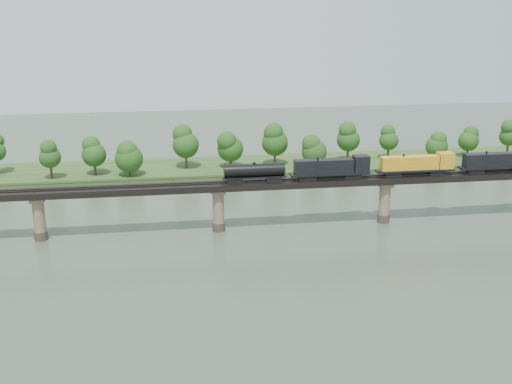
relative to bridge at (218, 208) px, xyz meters
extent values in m
plane|color=#374435|center=(0.00, -30.00, -5.46)|extent=(400.00, 400.00, 0.00)
cube|color=#2C481D|center=(0.00, 55.00, -4.66)|extent=(300.00, 24.00, 1.60)
cylinder|color=#473A2D|center=(-40.00, 0.00, -4.46)|extent=(3.00, 3.00, 2.00)
cylinder|color=#91785F|center=(-40.00, 0.00, 0.04)|extent=(2.60, 2.60, 9.00)
cube|color=#91785F|center=(-40.00, 0.00, 4.04)|extent=(3.20, 3.20, 1.00)
cylinder|color=#473A2D|center=(0.00, 0.00, -4.46)|extent=(3.00, 3.00, 2.00)
cylinder|color=#91785F|center=(0.00, 0.00, 0.04)|extent=(2.60, 2.60, 9.00)
cube|color=#91785F|center=(0.00, 0.00, 4.04)|extent=(3.20, 3.20, 1.00)
cylinder|color=#473A2D|center=(40.00, 0.00, -4.46)|extent=(3.00, 3.00, 2.00)
cylinder|color=#91785F|center=(40.00, 0.00, 0.04)|extent=(2.60, 2.60, 9.00)
cube|color=#91785F|center=(40.00, 0.00, 4.04)|extent=(3.20, 3.20, 1.00)
cube|color=black|center=(0.00, 0.00, 5.29)|extent=(220.00, 5.00, 1.50)
cube|color=black|center=(0.00, -0.75, 6.12)|extent=(220.00, 0.12, 0.16)
cube|color=black|center=(0.00, 0.75, 6.12)|extent=(220.00, 0.12, 0.16)
cube|color=black|center=(0.00, -2.40, 6.74)|extent=(220.00, 0.10, 0.10)
cube|color=black|center=(0.00, 2.40, 6.74)|extent=(220.00, 0.10, 0.10)
cube|color=black|center=(0.00, -2.40, 6.39)|extent=(0.08, 0.08, 0.70)
cube|color=black|center=(0.00, 2.40, 6.39)|extent=(0.08, 0.08, 0.70)
cylinder|color=#382619|center=(-44.43, 46.31, -2.10)|extent=(0.70, 0.70, 3.51)
sphere|color=#194112|center=(-44.43, 46.31, 2.57)|extent=(6.31, 6.31, 6.31)
sphere|color=#194112|center=(-44.43, 46.31, 5.50)|extent=(4.73, 4.73, 4.73)
cylinder|color=#382619|center=(-32.24, 48.84, -2.19)|extent=(0.70, 0.70, 3.34)
sphere|color=#194112|center=(-32.24, 48.84, 2.27)|extent=(7.18, 7.18, 7.18)
sphere|color=#194112|center=(-32.24, 48.84, 5.06)|extent=(5.39, 5.39, 5.39)
cylinder|color=#382619|center=(-22.01, 46.15, -2.45)|extent=(0.70, 0.70, 2.83)
sphere|color=#194112|center=(-22.01, 46.15, 1.32)|extent=(8.26, 8.26, 8.26)
sphere|color=#194112|center=(-22.01, 46.15, 3.68)|extent=(6.19, 6.19, 6.19)
cylinder|color=#382619|center=(-5.04, 52.68, -1.88)|extent=(0.70, 0.70, 3.96)
sphere|color=#194112|center=(-5.04, 52.68, 3.41)|extent=(8.07, 8.07, 8.07)
sphere|color=#194112|center=(-5.04, 52.68, 6.71)|extent=(6.05, 6.05, 6.05)
cylinder|color=#382619|center=(8.52, 51.14, -2.23)|extent=(0.70, 0.70, 3.27)
sphere|color=#194112|center=(8.52, 51.14, 2.13)|extent=(8.03, 8.03, 8.03)
sphere|color=#194112|center=(8.52, 51.14, 4.85)|extent=(6.02, 6.02, 6.02)
cylinder|color=#382619|center=(22.65, 52.31, -1.90)|extent=(0.70, 0.70, 3.92)
sphere|color=#194112|center=(22.65, 52.31, 3.33)|extent=(8.29, 8.29, 8.29)
sphere|color=#194112|center=(22.65, 52.31, 6.60)|extent=(6.21, 6.21, 6.21)
cylinder|color=#382619|center=(33.59, 45.35, -2.35)|extent=(0.70, 0.70, 3.02)
sphere|color=#194112|center=(33.59, 45.35, 1.69)|extent=(7.74, 7.74, 7.74)
sphere|color=#194112|center=(33.59, 45.35, 4.21)|extent=(5.80, 5.80, 5.80)
cylinder|color=#382619|center=(46.81, 54.03, -1.96)|extent=(0.70, 0.70, 3.80)
sphere|color=#194112|center=(46.81, 54.03, 3.10)|extent=(7.47, 7.47, 7.47)
sphere|color=#194112|center=(46.81, 54.03, 6.27)|extent=(5.60, 5.60, 5.60)
cylinder|color=#382619|center=(60.48, 54.26, -2.17)|extent=(0.70, 0.70, 3.38)
sphere|color=#194112|center=(60.48, 54.26, 2.34)|extent=(6.23, 6.23, 6.23)
sphere|color=#194112|center=(60.48, 54.26, 5.16)|extent=(4.67, 4.67, 4.67)
cylinder|color=#382619|center=(74.35, 48.39, -2.47)|extent=(0.70, 0.70, 2.77)
sphere|color=#194112|center=(74.35, 48.39, 1.22)|extent=(7.04, 7.04, 7.04)
sphere|color=#194112|center=(74.35, 48.39, 3.54)|extent=(5.28, 5.28, 5.28)
cylinder|color=#382619|center=(87.62, 53.57, -2.39)|extent=(0.70, 0.70, 2.94)
sphere|color=#194112|center=(87.62, 53.57, 1.54)|extent=(6.73, 6.73, 6.73)
sphere|color=#194112|center=(87.62, 53.57, 3.99)|extent=(5.05, 5.05, 5.05)
cylinder|color=#382619|center=(99.73, 50.10, -1.89)|extent=(0.70, 0.70, 3.94)
sphere|color=#194112|center=(99.73, 50.10, 3.37)|extent=(6.17, 6.17, 6.17)
sphere|color=#194112|center=(99.73, 50.10, 6.65)|extent=(4.62, 4.62, 4.62)
cube|color=black|center=(62.47, 0.00, 6.59)|extent=(3.97, 2.38, 1.09)
cube|color=black|center=(67.93, 0.00, 7.28)|extent=(18.86, 2.98, 0.50)
cube|color=black|center=(66.44, 0.00, 9.12)|extent=(13.89, 2.68, 3.18)
cylinder|color=black|center=(67.93, 0.00, 6.74)|extent=(5.95, 1.39, 1.39)
cube|color=black|center=(52.55, 0.00, 6.59)|extent=(3.97, 2.38, 1.09)
cube|color=black|center=(41.63, 0.00, 6.59)|extent=(3.97, 2.38, 1.09)
cube|color=black|center=(47.09, 0.00, 7.28)|extent=(18.86, 2.98, 0.50)
cube|color=gold|center=(45.60, 0.00, 9.12)|extent=(13.89, 2.68, 3.18)
cube|color=gold|center=(54.53, 0.00, 9.41)|extent=(3.57, 2.98, 3.77)
cylinder|color=black|center=(47.09, 0.00, 6.74)|extent=(5.95, 1.39, 1.39)
cube|color=black|center=(31.71, 0.00, 6.59)|extent=(3.97, 2.38, 1.09)
cube|color=black|center=(20.79, 0.00, 6.59)|extent=(3.97, 2.38, 1.09)
cube|color=black|center=(26.25, 0.00, 7.28)|extent=(18.86, 2.98, 0.50)
cube|color=black|center=(24.76, 0.00, 9.12)|extent=(13.89, 2.68, 3.18)
cube|color=black|center=(33.69, 0.00, 9.41)|extent=(3.57, 2.98, 3.77)
cylinder|color=black|center=(26.25, 0.00, 6.74)|extent=(5.95, 1.39, 1.39)
cube|color=black|center=(12.85, 0.00, 6.59)|extent=(3.47, 2.18, 1.09)
cube|color=black|center=(3.92, 0.00, 6.59)|extent=(3.47, 2.18, 1.09)
cube|color=black|center=(8.39, 0.00, 7.23)|extent=(14.89, 2.38, 0.30)
cylinder|color=black|center=(8.39, 0.00, 8.82)|extent=(13.89, 2.98, 2.98)
cylinder|color=black|center=(8.39, 0.00, 10.41)|extent=(0.69, 0.69, 0.50)
camera|label=1|loc=(-12.31, -140.35, 46.50)|focal=45.00mm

